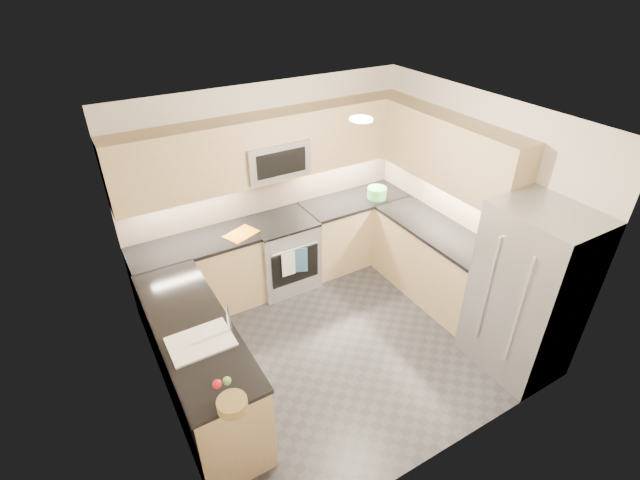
{
  "coord_description": "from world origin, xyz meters",
  "views": [
    {
      "loc": [
        -2.06,
        -3.18,
        3.7
      ],
      "look_at": [
        0.0,
        0.35,
        1.15
      ],
      "focal_mm": 26.0,
      "sensor_mm": 36.0,
      "label": 1
    }
  ],
  "objects_px": {
    "gas_range": "(283,253)",
    "cutting_board": "(241,234)",
    "fruit_basket": "(232,404)",
    "microwave": "(274,157)",
    "refrigerator": "(528,293)",
    "utensil_bowl": "(377,193)"
  },
  "relations": [
    {
      "from": "gas_range",
      "to": "cutting_board",
      "type": "distance_m",
      "value": 0.74
    },
    {
      "from": "fruit_basket",
      "to": "microwave",
      "type": "bearing_deg",
      "value": 57.8
    },
    {
      "from": "gas_range",
      "to": "refrigerator",
      "type": "height_order",
      "value": "refrigerator"
    },
    {
      "from": "microwave",
      "to": "refrigerator",
      "type": "bearing_deg",
      "value": -60.38
    },
    {
      "from": "utensil_bowl",
      "to": "cutting_board",
      "type": "xyz_separation_m",
      "value": [
        -1.9,
        0.03,
        -0.07
      ]
    },
    {
      "from": "microwave",
      "to": "fruit_basket",
      "type": "xyz_separation_m",
      "value": [
        -1.51,
        -2.4,
        -0.72
      ]
    },
    {
      "from": "microwave",
      "to": "utensil_bowl",
      "type": "bearing_deg",
      "value": -9.58
    },
    {
      "from": "microwave",
      "to": "utensil_bowl",
      "type": "xyz_separation_m",
      "value": [
        1.35,
        -0.23,
        -0.69
      ]
    },
    {
      "from": "gas_range",
      "to": "refrigerator",
      "type": "relative_size",
      "value": 0.51
    },
    {
      "from": "microwave",
      "to": "utensil_bowl",
      "type": "distance_m",
      "value": 1.53
    },
    {
      "from": "gas_range",
      "to": "fruit_basket",
      "type": "bearing_deg",
      "value": -123.6
    },
    {
      "from": "gas_range",
      "to": "fruit_basket",
      "type": "xyz_separation_m",
      "value": [
        -1.51,
        -2.27,
        0.53
      ]
    },
    {
      "from": "refrigerator",
      "to": "utensil_bowl",
      "type": "height_order",
      "value": "refrigerator"
    },
    {
      "from": "microwave",
      "to": "fruit_basket",
      "type": "relative_size",
      "value": 3.45
    },
    {
      "from": "refrigerator",
      "to": "utensil_bowl",
      "type": "relative_size",
      "value": 7.13
    },
    {
      "from": "cutting_board",
      "to": "fruit_basket",
      "type": "bearing_deg",
      "value": -113.59
    },
    {
      "from": "cutting_board",
      "to": "gas_range",
      "type": "bearing_deg",
      "value": 7.66
    },
    {
      "from": "refrigerator",
      "to": "utensil_bowl",
      "type": "xyz_separation_m",
      "value": [
        -0.1,
        2.32,
        0.11
      ]
    },
    {
      "from": "refrigerator",
      "to": "fruit_basket",
      "type": "height_order",
      "value": "refrigerator"
    },
    {
      "from": "utensil_bowl",
      "to": "fruit_basket",
      "type": "xyz_separation_m",
      "value": [
        -2.86,
        -2.17,
        -0.03
      ]
    },
    {
      "from": "gas_range",
      "to": "utensil_bowl",
      "type": "xyz_separation_m",
      "value": [
        1.35,
        -0.1,
        0.56
      ]
    },
    {
      "from": "utensil_bowl",
      "to": "fruit_basket",
      "type": "bearing_deg",
      "value": -142.79
    }
  ]
}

